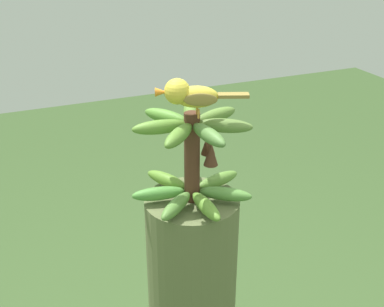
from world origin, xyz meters
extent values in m
cylinder|color=#4C2D1E|center=(0.00, 0.00, 1.22)|extent=(0.04, 0.04, 0.24)
ellipsoid|color=#53893A|center=(0.05, 0.07, 1.12)|extent=(0.11, 0.13, 0.03)
ellipsoid|color=#5C8A35|center=(-0.02, 0.08, 1.12)|extent=(0.07, 0.14, 0.03)
ellipsoid|color=#4D8738|center=(-0.08, 0.03, 1.12)|extent=(0.14, 0.09, 0.03)
ellipsoid|color=#5A8A2C|center=(-0.08, -0.04, 1.12)|extent=(0.14, 0.09, 0.03)
ellipsoid|color=#4B8B38|center=(-0.02, -0.09, 1.12)|extent=(0.06, 0.14, 0.03)
ellipsoid|color=#517E35|center=(0.06, -0.07, 1.12)|extent=(0.11, 0.12, 0.03)
ellipsoid|color=#5C8D30|center=(0.09, 0.00, 1.12)|extent=(0.14, 0.04, 0.03)
ellipsoid|color=#55802F|center=(0.06, -0.06, 1.31)|extent=(0.12, 0.12, 0.03)
ellipsoid|color=#507B3A|center=(0.08, 0.01, 1.31)|extent=(0.14, 0.05, 0.03)
ellipsoid|color=#5B7C38|center=(0.04, 0.07, 1.31)|extent=(0.10, 0.13, 0.03)
ellipsoid|color=#597D33|center=(-0.03, 0.07, 1.31)|extent=(0.08, 0.14, 0.03)
ellipsoid|color=#57802F|center=(-0.07, 0.03, 1.31)|extent=(0.14, 0.08, 0.03)
ellipsoid|color=#528830|center=(-0.07, -0.04, 1.31)|extent=(0.13, 0.10, 0.03)
ellipsoid|color=#598830|center=(-0.01, -0.08, 1.31)|extent=(0.05, 0.14, 0.03)
cone|color=brown|center=(-0.01, 0.05, 1.24)|extent=(0.04, 0.04, 0.06)
cone|color=#4C2D1E|center=(0.03, 0.04, 1.23)|extent=(0.04, 0.04, 0.06)
cylinder|color=#C68933|center=(0.01, 0.01, 1.35)|extent=(0.00, 0.01, 0.02)
cylinder|color=#C68933|center=(0.04, 0.00, 1.35)|extent=(0.01, 0.01, 0.02)
ellipsoid|color=gold|center=(0.03, 0.00, 1.38)|extent=(0.08, 0.11, 0.05)
ellipsoid|color=olive|center=(0.01, 0.02, 1.38)|extent=(0.04, 0.08, 0.03)
ellipsoid|color=olive|center=(0.05, 0.00, 1.38)|extent=(0.04, 0.08, 0.03)
cube|color=olive|center=(0.06, 0.08, 1.39)|extent=(0.05, 0.08, 0.01)
sphere|color=gold|center=(0.01, -0.04, 1.40)|extent=(0.06, 0.06, 0.06)
sphere|color=black|center=(0.03, -0.06, 1.40)|extent=(0.01, 0.01, 0.01)
cone|color=orange|center=(0.00, -0.08, 1.40)|extent=(0.03, 0.04, 0.02)
camera|label=1|loc=(1.03, -0.43, 1.75)|focal=46.73mm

